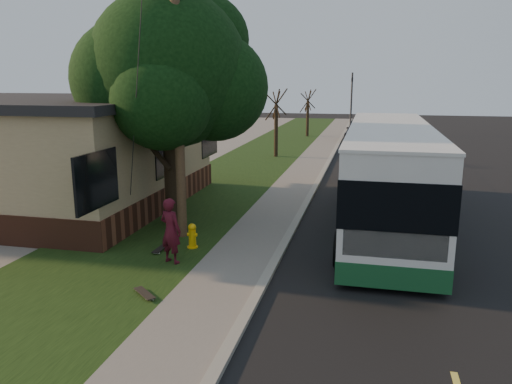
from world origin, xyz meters
TOP-DOWN VIEW (x-y plane):
  - ground at (0.00, 0.00)m, footprint 120.00×120.00m
  - road at (4.00, 10.00)m, footprint 8.00×80.00m
  - curb at (0.00, 10.00)m, footprint 0.25×80.00m
  - sidewalk at (-1.00, 10.00)m, footprint 2.00×80.00m
  - grass_verge at (-4.50, 10.00)m, footprint 5.00×80.00m
  - building_lot at (-14.50, 10.00)m, footprint 15.00×80.00m
  - fire_hydrant at (-2.60, 0.00)m, footprint 0.32×0.32m
  - utility_pole at (-3.31, 0.99)m, footprint 2.86×3.21m
  - leafy_tree at (-4.17, 2.65)m, footprint 6.30×6.00m
  - bare_tree_near at (-3.50, 18.00)m, footprint 1.38×1.21m
  - bare_tree_far at (-3.00, 30.00)m, footprint 1.38×1.21m
  - traffic_signal at (0.50, 34.00)m, footprint 0.18×0.22m
  - transit_bus at (3.04, 4.21)m, footprint 2.92×12.64m
  - skateboarder at (-2.73, -1.28)m, footprint 0.77×0.63m
  - skateboard_main at (-3.42, -0.45)m, footprint 0.23×0.84m
  - skateboard_spare at (-2.52, -3.44)m, footprint 0.75×0.70m
  - dumpster at (-9.50, 9.22)m, footprint 1.47×1.22m
  - distant_car at (1.50, 28.07)m, footprint 2.55×5.13m

SIDE VIEW (x-z plane):
  - ground at x=0.00m, z-range 0.00..0.00m
  - road at x=4.00m, z-range 0.00..0.01m
  - building_lot at x=-14.50m, z-range 0.00..0.04m
  - grass_verge at x=-4.50m, z-range 0.00..0.07m
  - sidewalk at x=-1.00m, z-range 0.00..0.08m
  - curb at x=0.00m, z-range 0.00..0.12m
  - skateboard_spare at x=-2.52m, z-range 0.09..0.17m
  - skateboard_main at x=-3.42m, z-range 0.09..0.17m
  - fire_hydrant at x=-2.60m, z-range 0.06..0.80m
  - dumpster at x=-9.50m, z-range 0.04..1.25m
  - distant_car at x=1.50m, z-range 0.00..1.68m
  - skateboarder at x=-2.73m, z-range 0.07..1.88m
  - transit_bus at x=3.04m, z-range 0.11..3.53m
  - bare_tree_far at x=-3.00m, z-range -0.01..4.02m
  - bare_tree_near at x=-3.50m, z-range 0.00..4.30m
  - traffic_signal at x=0.50m, z-range 0.41..5.91m
  - utility_pole at x=-3.31m, z-range 0.10..9.17m
  - leafy_tree at x=-4.17m, z-range 1.27..9.07m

